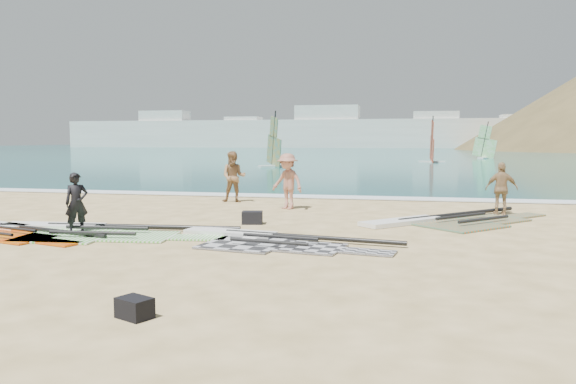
% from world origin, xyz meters
% --- Properties ---
extents(ground, '(300.00, 300.00, 0.00)m').
position_xyz_m(ground, '(0.00, 0.00, 0.00)').
color(ground, '#E4C485').
rests_on(ground, ground).
extents(sea, '(300.00, 240.00, 0.06)m').
position_xyz_m(sea, '(0.00, 132.00, 0.00)').
color(sea, '#0C4355').
rests_on(sea, ground).
extents(surf_line, '(300.00, 1.20, 0.04)m').
position_xyz_m(surf_line, '(0.00, 12.30, 0.00)').
color(surf_line, white).
rests_on(surf_line, ground).
extents(far_town, '(160.00, 8.00, 12.00)m').
position_xyz_m(far_town, '(-15.72, 150.00, 4.49)').
color(far_town, white).
rests_on(far_town, ground).
extents(rig_grey, '(5.49, 2.57, 0.20)m').
position_xyz_m(rig_grey, '(0.04, 2.12, 0.05)').
color(rig_grey, '#252527').
rests_on(rig_grey, ground).
extents(rig_green, '(6.50, 2.67, 0.21)m').
position_xyz_m(rig_green, '(-4.62, 2.39, 0.05)').
color(rig_green, green).
rests_on(rig_green, ground).
extents(rig_orange, '(5.56, 5.12, 0.20)m').
position_xyz_m(rig_orange, '(4.43, 6.21, 0.05)').
color(rig_orange, orange).
rests_on(rig_orange, ground).
extents(rig_red, '(5.13, 2.75, 0.20)m').
position_xyz_m(rig_red, '(-6.75, 1.92, 0.05)').
color(rig_red, red).
rests_on(rig_red, ground).
extents(gear_bag_near, '(0.63, 0.51, 0.36)m').
position_xyz_m(gear_bag_near, '(-0.98, 4.75, 0.18)').
color(gear_bag_near, black).
rests_on(gear_bag_near, ground).
extents(gear_bag_far, '(0.55, 0.48, 0.28)m').
position_xyz_m(gear_bag_far, '(-0.21, -3.67, 0.14)').
color(gear_bag_far, black).
rests_on(gear_bag_far, ground).
extents(person_wetsuit, '(0.67, 0.66, 1.55)m').
position_xyz_m(person_wetsuit, '(-4.88, 2.26, 0.78)').
color(person_wetsuit, black).
rests_on(person_wetsuit, ground).
extents(beachgoer_left, '(1.04, 0.86, 1.94)m').
position_xyz_m(beachgoer_left, '(-3.18, 9.94, 0.97)').
color(beachgoer_left, '#976E47').
rests_on(beachgoer_left, ground).
extents(beachgoer_mid, '(1.42, 1.19, 1.91)m').
position_xyz_m(beachgoer_mid, '(-0.74, 8.31, 0.95)').
color(beachgoer_mid, '#B0715C').
rests_on(beachgoer_mid, ground).
extents(beachgoer_back, '(0.99, 0.43, 1.67)m').
position_xyz_m(beachgoer_back, '(6.19, 8.26, 0.83)').
color(beachgoer_back, '#A58156').
rests_on(beachgoer_back, ground).
extents(windsurfer_left, '(2.60, 2.67, 4.86)m').
position_xyz_m(windsurfer_left, '(-8.06, 36.34, 1.38)').
color(windsurfer_left, white).
rests_on(windsurfer_left, ground).
extents(windsurfer_centre, '(2.70, 3.23, 4.83)m').
position_xyz_m(windsurfer_centre, '(5.51, 48.95, 1.37)').
color(windsurfer_centre, white).
rests_on(windsurfer_centre, ground).
extents(windsurfer_right, '(2.80, 2.61, 4.66)m').
position_xyz_m(windsurfer_right, '(12.39, 63.31, 1.34)').
color(windsurfer_right, white).
rests_on(windsurfer_right, ground).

